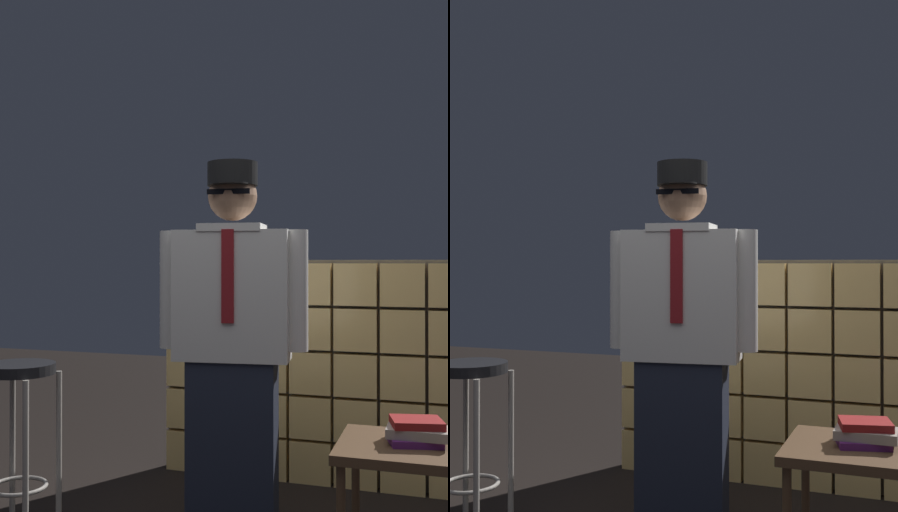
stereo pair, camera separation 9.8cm
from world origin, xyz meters
TOP-DOWN VIEW (x-y plane):
  - glass_block_wall at (-0.00, 1.47)m, footprint 1.86×0.10m
  - standing_person at (-0.18, 0.52)m, footprint 0.71×0.33m
  - bar_stool at (-1.15, 0.24)m, footprint 0.34×0.34m
  - side_table at (0.59, 0.39)m, footprint 0.52×0.52m
  - book_stack at (0.64, 0.41)m, footprint 0.26×0.23m

SIDE VIEW (x-z plane):
  - side_table at x=0.59m, z-range 0.20..0.76m
  - book_stack at x=0.64m, z-range 0.56..0.66m
  - bar_stool at x=-1.15m, z-range 0.20..1.02m
  - glass_block_wall at x=0.00m, z-range -0.02..1.31m
  - standing_person at x=-0.18m, z-range 0.04..1.80m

